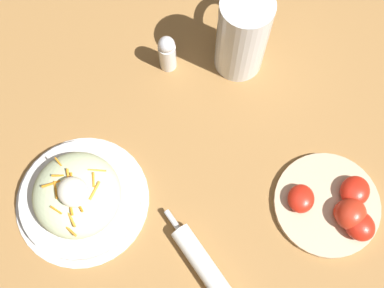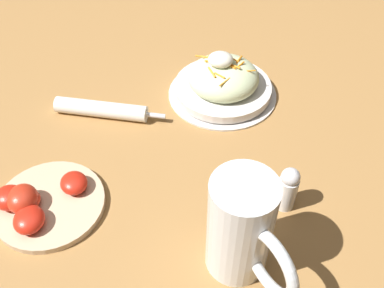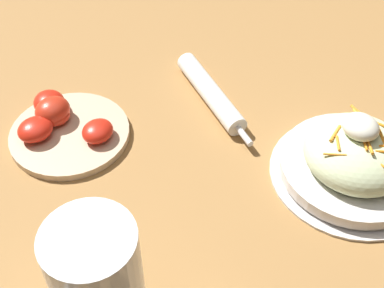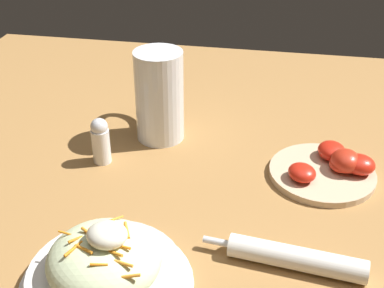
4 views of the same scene
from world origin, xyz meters
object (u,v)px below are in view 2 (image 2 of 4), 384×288
napkin_roll (102,109)px  salt_shaker (288,188)px  tomato_plate (40,202)px  beer_mug (241,233)px  salad_plate (223,82)px

napkin_roll → salt_shaker: 0.38m
tomato_plate → beer_mug: bearing=-14.3°
tomato_plate → salt_shaker: salt_shaker is taller
tomato_plate → napkin_roll: bearing=76.4°
beer_mug → salt_shaker: 0.13m
tomato_plate → salt_shaker: bearing=3.9°
beer_mug → tomato_plate: 0.32m
beer_mug → napkin_roll: size_ratio=0.77×
beer_mug → napkin_roll: beer_mug is taller
beer_mug → tomato_plate: beer_mug is taller
salad_plate → tomato_plate: bearing=-133.7°
salad_plate → napkin_roll: salad_plate is taller
salad_plate → napkin_roll: (-0.23, -0.07, -0.01)m
salad_plate → salt_shaker: bearing=-70.1°
beer_mug → napkin_roll: (-0.25, 0.30, -0.06)m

